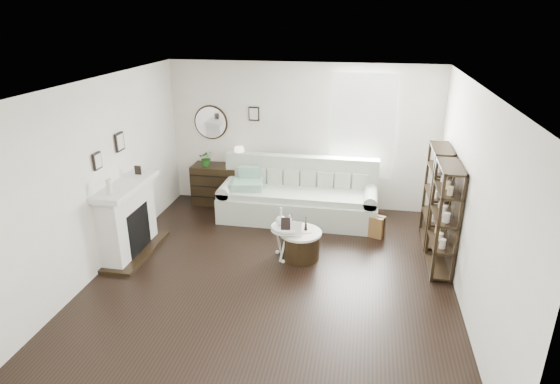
% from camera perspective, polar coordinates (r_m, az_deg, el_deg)
% --- Properties ---
extents(room, '(5.50, 5.50, 5.50)m').
position_cam_1_polar(room, '(8.60, 7.53, 8.01)').
color(room, black).
rests_on(room, ground).
extents(fireplace, '(0.50, 1.40, 1.84)m').
position_cam_1_polar(fireplace, '(7.53, -17.98, -3.37)').
color(fireplace, silver).
rests_on(fireplace, ground).
extents(shelf_unit_far, '(0.30, 0.80, 1.60)m').
position_cam_1_polar(shelf_unit_far, '(7.81, 18.49, -0.43)').
color(shelf_unit_far, black).
rests_on(shelf_unit_far, ground).
extents(shelf_unit_near, '(0.30, 0.80, 1.60)m').
position_cam_1_polar(shelf_unit_near, '(6.99, 19.36, -3.12)').
color(shelf_unit_near, black).
rests_on(shelf_unit_near, ground).
extents(sofa, '(2.79, 0.97, 1.09)m').
position_cam_1_polar(sofa, '(8.45, 2.27, -0.88)').
color(sofa, '#A4AE9B').
rests_on(sofa, ground).
extents(quilt, '(0.61, 0.52, 0.14)m').
position_cam_1_polar(quilt, '(8.40, -4.02, 0.90)').
color(quilt, '#299775').
rests_on(quilt, sofa).
extents(suitcase, '(0.57, 0.36, 0.36)m').
position_cam_1_polar(suitcase, '(8.02, 10.71, -3.92)').
color(suitcase, brown).
rests_on(suitcase, ground).
extents(dresser, '(1.17, 0.50, 0.78)m').
position_cam_1_polar(dresser, '(9.11, -6.92, 0.86)').
color(dresser, black).
rests_on(dresser, ground).
extents(table_lamp, '(0.28, 0.28, 0.39)m').
position_cam_1_polar(table_lamp, '(8.83, -4.97, 4.28)').
color(table_lamp, '#F5E9CE').
rests_on(table_lamp, dresser).
extents(potted_plant, '(0.33, 0.30, 0.31)m').
position_cam_1_polar(potted_plant, '(8.99, -8.95, 4.11)').
color(potted_plant, '#1F5A19').
rests_on(potted_plant, dresser).
extents(drum_table, '(0.64, 0.64, 0.44)m').
position_cam_1_polar(drum_table, '(7.15, 2.50, -6.42)').
color(drum_table, black).
rests_on(drum_table, ground).
extents(pedestal_table, '(0.45, 0.45, 0.54)m').
position_cam_1_polar(pedestal_table, '(7.02, 0.70, -4.50)').
color(pedestal_table, white).
rests_on(pedestal_table, ground).
extents(eiffel_drum, '(0.15, 0.15, 0.21)m').
position_cam_1_polar(eiffel_drum, '(7.04, 3.17, -3.97)').
color(eiffel_drum, black).
rests_on(eiffel_drum, drum_table).
extents(bottle_drum, '(0.07, 0.07, 0.29)m').
position_cam_1_polar(bottle_drum, '(6.95, 1.16, -3.92)').
color(bottle_drum, silver).
rests_on(bottle_drum, drum_table).
extents(card_frame_drum, '(0.17, 0.07, 0.22)m').
position_cam_1_polar(card_frame_drum, '(6.86, 1.99, -4.56)').
color(card_frame_drum, silver).
rests_on(card_frame_drum, drum_table).
extents(eiffel_ped, '(0.11, 0.11, 0.17)m').
position_cam_1_polar(eiffel_ped, '(6.98, 1.45, -3.50)').
color(eiffel_ped, black).
rests_on(eiffel_ped, pedestal_table).
extents(flask_ped, '(0.15, 0.15, 0.28)m').
position_cam_1_polar(flask_ped, '(6.97, 0.10, -3.00)').
color(flask_ped, silver).
rests_on(flask_ped, pedestal_table).
extents(card_frame_ped, '(0.14, 0.07, 0.18)m').
position_cam_1_polar(card_frame_ped, '(6.86, 0.69, -3.89)').
color(card_frame_ped, black).
rests_on(card_frame_ped, pedestal_table).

